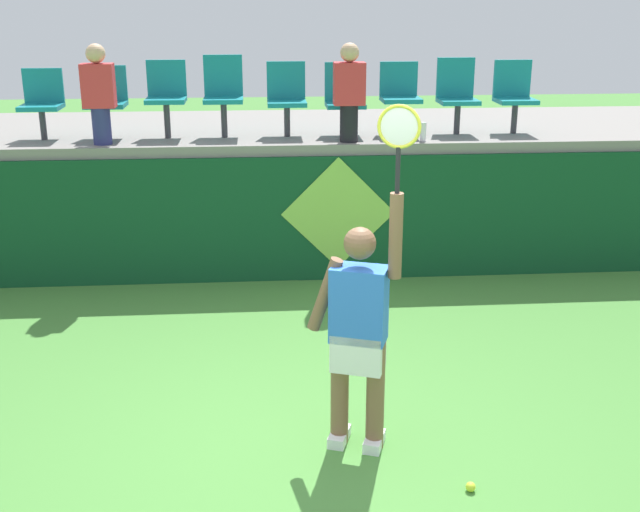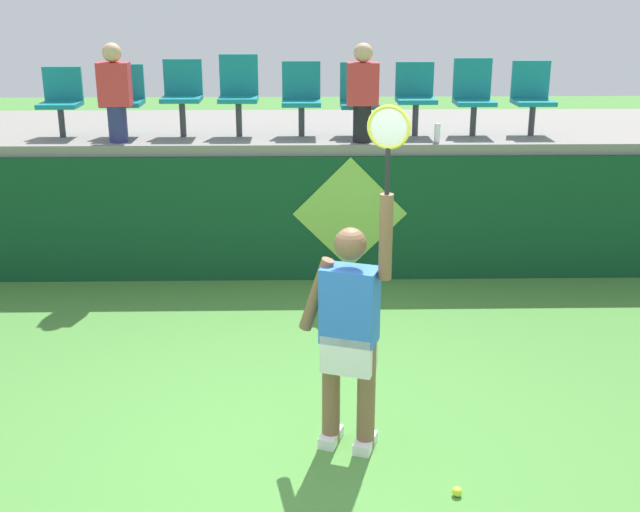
{
  "view_description": "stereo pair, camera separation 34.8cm",
  "coord_description": "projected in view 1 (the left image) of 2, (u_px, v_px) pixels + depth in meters",
  "views": [
    {
      "loc": [
        -0.3,
        -4.9,
        3.14
      ],
      "look_at": [
        0.18,
        1.31,
        1.06
      ],
      "focal_mm": 44.96,
      "sensor_mm": 36.0,
      "label": 1
    },
    {
      "loc": [
        0.05,
        -4.92,
        3.14
      ],
      "look_at": [
        0.18,
        1.31,
        1.06
      ],
      "focal_mm": 44.96,
      "sensor_mm": 36.0,
      "label": 2
    }
  ],
  "objects": [
    {
      "name": "court_back_wall",
      "position": [
        287.0,
        218.0,
        8.96
      ],
      "size": [
        10.53,
        0.2,
        1.42
      ],
      "primitive_type": "cube",
      "color": "#0F4223",
      "rests_on": "ground_plane"
    },
    {
      "name": "stadium_chair_8",
      "position": [
        514.0,
        93.0,
        9.32
      ],
      "size": [
        0.44,
        0.42,
        0.83
      ],
      "color": "#38383D",
      "rests_on": "spectator_platform"
    },
    {
      "name": "stadium_chair_0",
      "position": [
        42.0,
        100.0,
        8.93
      ],
      "size": [
        0.44,
        0.42,
        0.77
      ],
      "color": "#38383D",
      "rests_on": "spectator_platform"
    },
    {
      "name": "stadium_chair_7",
      "position": [
        457.0,
        93.0,
        9.27
      ],
      "size": [
        0.44,
        0.42,
        0.86
      ],
      "color": "#38383D",
      "rests_on": "spectator_platform"
    },
    {
      "name": "spectator_platform",
      "position": [
        283.0,
        130.0,
        9.95
      ],
      "size": [
        10.53,
        2.7,
        0.12
      ],
      "primitive_type": "cube",
      "color": "gray",
      "rests_on": "court_back_wall"
    },
    {
      "name": "ground_plane",
      "position": [
        309.0,
        457.0,
        5.65
      ],
      "size": [
        40.0,
        40.0,
        0.0
      ],
      "primitive_type": "plane",
      "color": "#478438"
    },
    {
      "name": "stadium_chair_5",
      "position": [
        345.0,
        97.0,
        9.18
      ],
      "size": [
        0.44,
        0.42,
        0.81
      ],
      "color": "#38383D",
      "rests_on": "spectator_platform"
    },
    {
      "name": "water_bottle",
      "position": [
        423.0,
        132.0,
        8.88
      ],
      "size": [
        0.06,
        0.06,
        0.21
      ],
      "primitive_type": "cylinder",
      "color": "white",
      "rests_on": "spectator_platform"
    },
    {
      "name": "stadium_chair_2",
      "position": [
        166.0,
        94.0,
        9.01
      ],
      "size": [
        0.44,
        0.42,
        0.85
      ],
      "color": "#38383D",
      "rests_on": "spectator_platform"
    },
    {
      "name": "tennis_player",
      "position": [
        359.0,
        327.0,
        5.53
      ],
      "size": [
        0.72,
        0.37,
        2.46
      ],
      "color": "white",
      "rests_on": "ground_plane"
    },
    {
      "name": "stadium_chair_3",
      "position": [
        223.0,
        92.0,
        9.06
      ],
      "size": [
        0.44,
        0.42,
        0.9
      ],
      "color": "#38383D",
      "rests_on": "spectator_platform"
    },
    {
      "name": "spectator_1",
      "position": [
        99.0,
        92.0,
        8.56
      ],
      "size": [
        0.34,
        0.21,
        1.07
      ],
      "color": "navy",
      "rests_on": "spectator_platform"
    },
    {
      "name": "stadium_chair_4",
      "position": [
        287.0,
        96.0,
        9.13
      ],
      "size": [
        0.44,
        0.42,
        0.83
      ],
      "color": "#38383D",
      "rests_on": "spectator_platform"
    },
    {
      "name": "tennis_ball",
      "position": [
        471.0,
        487.0,
        5.26
      ],
      "size": [
        0.07,
        0.07,
        0.07
      ],
      "primitive_type": "sphere",
      "color": "#D1E533",
      "rests_on": "ground_plane"
    },
    {
      "name": "spectator_0",
      "position": [
        349.0,
        91.0,
        8.7
      ],
      "size": [
        0.34,
        0.21,
        1.07
      ],
      "color": "black",
      "rests_on": "spectator_platform"
    },
    {
      "name": "stadium_chair_6",
      "position": [
        400.0,
        94.0,
        9.21
      ],
      "size": [
        0.44,
        0.42,
        0.82
      ],
      "color": "#38383D",
      "rests_on": "spectator_platform"
    },
    {
      "name": "stadium_chair_1",
      "position": [
        106.0,
        98.0,
        8.98
      ],
      "size": [
        0.44,
        0.42,
        0.79
      ],
      "color": "#38383D",
      "rests_on": "spectator_platform"
    },
    {
      "name": "wall_signage_mount",
      "position": [
        338.0,
        279.0,
        9.12
      ],
      "size": [
        1.27,
        0.01,
        1.42
      ],
      "color": "#0F4223",
      "rests_on": "ground_plane"
    }
  ]
}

